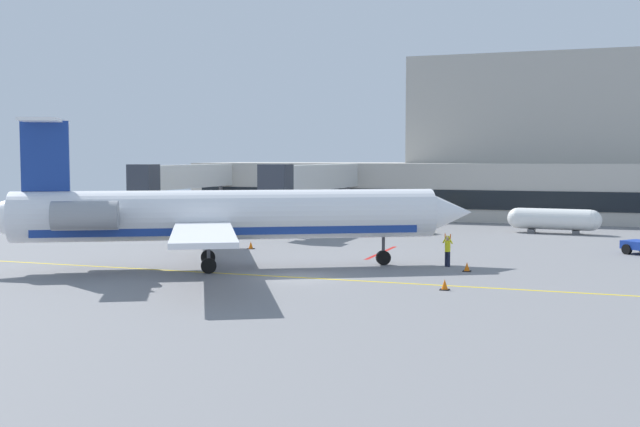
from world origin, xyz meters
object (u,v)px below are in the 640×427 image
(regional_jet, at_px, (220,216))
(belt_loader, at_px, (414,222))
(pushback_tractor, at_px, (256,222))
(marshaller, at_px, (448,250))
(fuel_tank, at_px, (554,219))

(regional_jet, bearing_deg, belt_loader, 76.58)
(pushback_tractor, height_order, belt_loader, pushback_tractor)
(regional_jet, bearing_deg, pushback_tractor, 108.56)
(pushback_tractor, distance_m, marshaller, 25.49)
(regional_jet, bearing_deg, marshaller, 22.74)
(regional_jet, distance_m, belt_loader, 26.57)
(pushback_tractor, bearing_deg, fuel_tank, 17.73)
(regional_jet, height_order, belt_loader, regional_jet)
(belt_loader, relative_size, marshaller, 1.62)
(pushback_tractor, relative_size, belt_loader, 1.04)
(regional_jet, relative_size, pushback_tractor, 8.37)
(regional_jet, relative_size, marshaller, 14.15)
(marshaller, bearing_deg, belt_loader, 108.07)
(belt_loader, xyz_separation_m, fuel_tank, (11.69, 3.48, 0.27))
(pushback_tractor, relative_size, fuel_tank, 0.43)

